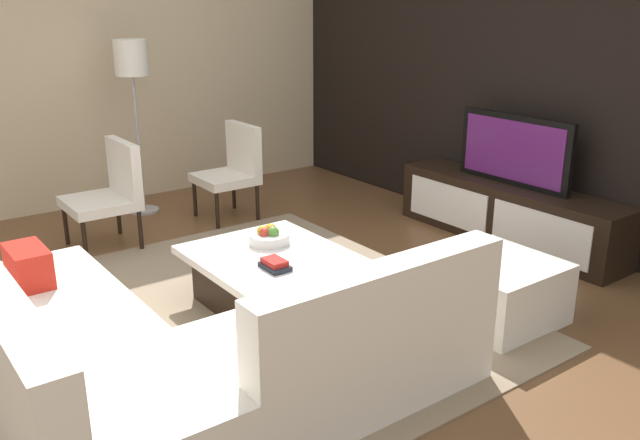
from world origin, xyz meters
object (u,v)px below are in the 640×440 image
at_px(fruit_bowl, 269,236).
at_px(accent_chair_near, 111,189).
at_px(coffee_table, 272,279).
at_px(ottoman, 496,290).
at_px(book_stack, 275,265).
at_px(television, 514,150).
at_px(sectional_couch, 172,350).
at_px(accent_chair_far, 233,166).
at_px(media_console, 508,213).
at_px(floor_lamp, 132,70).

bearing_deg(fruit_bowl, accent_chair_near, -162.28).
relative_size(coffee_table, accent_chair_near, 1.23).
height_order(ottoman, book_stack, book_stack).
relative_size(television, accent_chair_near, 1.24).
relative_size(sectional_couch, book_stack, 11.62).
xyz_separation_m(television, accent_chair_far, (-1.97, -1.52, -0.30)).
xyz_separation_m(media_console, accent_chair_far, (-1.97, -1.52, 0.24)).
bearing_deg(media_console, sectional_couch, -81.33).
bearing_deg(accent_chair_far, television, 42.17).
xyz_separation_m(media_console, floor_lamp, (-2.61, -2.16, 1.10)).
bearing_deg(sectional_couch, accent_chair_near, 166.63).
relative_size(accent_chair_near, book_stack, 4.37).
bearing_deg(ottoman, book_stack, -122.96).
height_order(media_console, coffee_table, media_console).
height_order(ottoman, accent_chair_far, accent_chair_far).
xyz_separation_m(television, sectional_couch, (0.50, -3.28, -0.51)).
bearing_deg(ottoman, television, 125.91).
distance_m(television, accent_chair_near, 3.32).
xyz_separation_m(coffee_table, book_stack, (0.23, -0.12, 0.21)).
relative_size(media_console, ottoman, 2.97).
xyz_separation_m(sectional_couch, floor_lamp, (-3.11, 1.12, 1.07)).
bearing_deg(ottoman, floor_lamp, -165.11).
bearing_deg(ottoman, media_console, 125.92).
xyz_separation_m(media_console, book_stack, (0.13, -2.41, 0.16)).
distance_m(media_console, accent_chair_near, 3.31).
distance_m(ottoman, book_stack, 1.42).
bearing_deg(accent_chair_far, ottoman, 10.28).
relative_size(fruit_bowl, book_stack, 1.41).
bearing_deg(accent_chair_near, media_console, 62.58).
relative_size(sectional_couch, ottoman, 3.30).
xyz_separation_m(accent_chair_near, accent_chair_far, (-0.08, 1.19, 0.00)).
xyz_separation_m(sectional_couch, book_stack, (-0.38, 0.87, 0.13)).
distance_m(accent_chair_near, fruit_bowl, 1.69).
bearing_deg(television, sectional_couch, -81.33).
distance_m(sectional_couch, accent_chair_far, 3.04).
bearing_deg(sectional_couch, media_console, 98.67).
height_order(television, floor_lamp, floor_lamp).
relative_size(floor_lamp, fruit_bowl, 5.78).
bearing_deg(accent_chair_far, media_console, 42.17).
height_order(media_console, sectional_couch, sectional_couch).
distance_m(sectional_couch, accent_chair_near, 2.46).
distance_m(television, ottoman, 1.63).
distance_m(sectional_couch, floor_lamp, 3.48).
distance_m(sectional_couch, coffee_table, 1.15).
bearing_deg(media_console, accent_chair_far, -142.34).
bearing_deg(accent_chair_far, coffee_table, -18.07).
xyz_separation_m(television, fruit_bowl, (-0.28, -2.20, -0.36)).
bearing_deg(fruit_bowl, sectional_couch, -54.19).
bearing_deg(sectional_couch, accent_chair_far, 144.53).
bearing_deg(ottoman, sectional_couch, -100.81).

